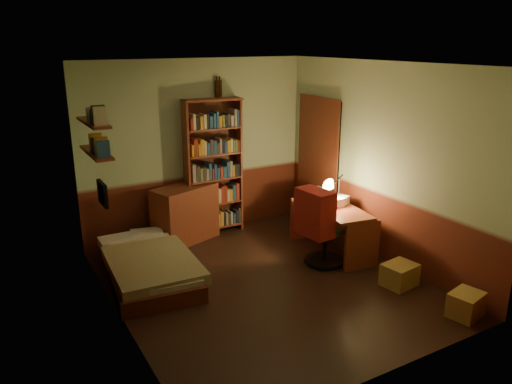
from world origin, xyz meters
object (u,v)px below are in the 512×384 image
dresser (185,214)px  cardboard_box_a (466,305)px  desk (332,229)px  cardboard_box_b (400,275)px  office_chair (326,228)px  bed (148,258)px  bookshelf (214,168)px  mini_stereo (200,177)px  desk_lamp (339,183)px

dresser → cardboard_box_a: (1.80, -3.47, -0.28)m
desk → cardboard_box_b: desk is taller
desk → office_chair: office_chair is taller
bed → office_chair: 2.30m
bookshelf → cardboard_box_a: bearing=-64.3°
desk → cardboard_box_a: bearing=-76.4°
mini_stereo → cardboard_box_a: mini_stereo is taller
bed → desk_lamp: size_ratio=3.00×
desk_lamp → cardboard_box_b: bearing=-89.7°
bed → desk_lamp: desk_lamp is taller
desk_lamp → office_chair: desk_lamp is taller
bookshelf → mini_stereo: bearing=174.6°
dresser → desk_lamp: bearing=-57.3°
bookshelf → bed: bearing=-138.5°
dresser → office_chair: (1.29, -1.65, 0.09)m
mini_stereo → desk_lamp: desk_lamp is taller
bookshelf → desk: bookshelf is taller
desk → desk_lamp: (0.13, 0.05, 0.64)m
desk → cardboard_box_b: (0.11, -1.19, -0.21)m
mini_stereo → cardboard_box_a: bearing=-45.6°
bed → cardboard_box_a: size_ratio=4.93×
desk_lamp → mini_stereo: bearing=134.6°
cardboard_box_b → bed: bearing=146.4°
bookshelf → desk_lamp: (1.21, -1.45, -0.04)m
dresser → mini_stereo: mini_stereo is taller
bookshelf → cardboard_box_b: (1.18, -2.69, -0.88)m
dresser → cardboard_box_b: bearing=-75.7°
bed → dresser: (0.86, 0.90, 0.15)m
cardboard_box_b → desk: bearing=95.2°
mini_stereo → cardboard_box_b: size_ratio=0.65×
desk_lamp → office_chair: (-0.43, -0.28, -0.48)m
desk → dresser: bearing=146.0°
office_chair → cardboard_box_a: bearing=-80.1°
bookshelf → office_chair: bearing=-60.0°
bed → dresser: size_ratio=1.90×
bed → desk: size_ratio=1.39×
bed → cardboard_box_b: 3.08m
dresser → mini_stereo: size_ratio=3.71×
dresser → cardboard_box_b: (1.70, -2.61, -0.28)m
bookshelf → cardboard_box_b: size_ratio=5.28×
dresser → desk: dresser is taller
dresser → mini_stereo: bearing=3.1°
mini_stereo → desk_lamp: 2.05m
bookshelf → desk_lamp: 1.89m
office_chair → bookshelf: bearing=108.5°
dresser → bookshelf: size_ratio=0.46×
mini_stereo → desk: 2.08m
mini_stereo → office_chair: size_ratio=0.25×
dresser → desk: size_ratio=0.73×
mini_stereo → dresser: bearing=-136.3°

